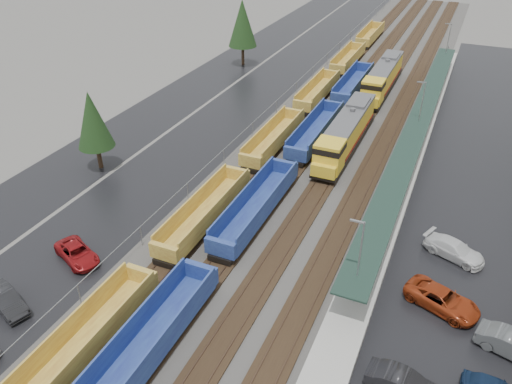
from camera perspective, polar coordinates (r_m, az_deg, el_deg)
ballast_strip at (r=74.59m, az=11.56°, el=9.79°), size 20.00×160.00×0.08m
trackbed at (r=74.55m, az=11.57°, el=9.87°), size 14.60×160.00×0.22m
west_parking_lot at (r=78.77m, az=0.75°, el=11.61°), size 10.00×160.00×0.02m
west_road at (r=82.95m, az=-5.77°, el=12.53°), size 9.00×160.00×0.02m
east_commuter_lot at (r=64.36m, az=25.93°, el=3.33°), size 16.00×100.00×0.02m
station_platform at (r=63.99m, az=17.74°, el=5.73°), size 3.00×80.00×8.00m
chainlink_fence at (r=74.99m, az=4.23°, el=11.76°), size 0.08×160.04×2.02m
tree_west_near at (r=56.51m, az=-18.20°, el=7.85°), size 3.96×3.96×9.00m
tree_west_far at (r=88.59m, az=-1.56°, el=18.73°), size 4.84×4.84×11.00m
locomotive_lead at (r=59.79m, az=10.19°, el=6.61°), size 2.90×19.10×4.32m
locomotive_trail at (r=78.99m, az=14.24°, el=12.49°), size 2.90×19.10×4.32m
well_string_yellow at (r=60.23m, az=2.09°, el=6.12°), size 2.69×117.64×2.39m
well_string_blue at (r=47.35m, az=0.07°, el=-1.64°), size 2.83×88.86×2.51m
parked_car_west_b at (r=42.60m, az=-26.67°, el=-11.02°), size 3.03×4.89×1.52m
parked_car_west_c at (r=45.17m, az=-19.77°, el=-6.61°), size 4.03×5.39×1.36m
parked_car_east_b at (r=40.76m, az=20.52°, el=-11.45°), size 4.43×6.14×1.55m
parked_car_east_c at (r=46.03m, az=21.71°, el=-6.14°), size 3.87×5.61×1.51m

